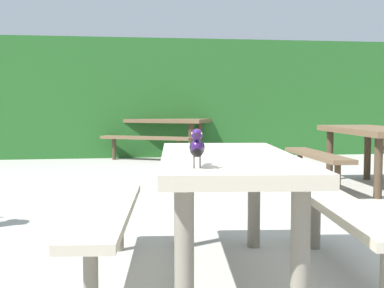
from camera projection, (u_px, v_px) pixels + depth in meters
name	position (u px, v px, depth m)	size (l,w,h in m)	color
ground_plane	(265.00, 283.00, 3.11)	(60.00, 60.00, 0.00)	#A3A099
hedge_wall	(151.00, 99.00, 11.21)	(28.00, 2.08, 2.27)	#235B23
picnic_table_foreground	(227.00, 186.00, 3.13)	(1.87, 1.90, 0.74)	#B2A893
bird_grackle	(197.00, 146.00, 2.45)	(0.10, 0.29, 0.18)	black
picnic_table_mid_left	(373.00, 143.00, 6.54)	(1.74, 1.82, 0.74)	brown
picnic_table_mid_right	(161.00, 128.00, 10.30)	(2.29, 2.28, 0.74)	brown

